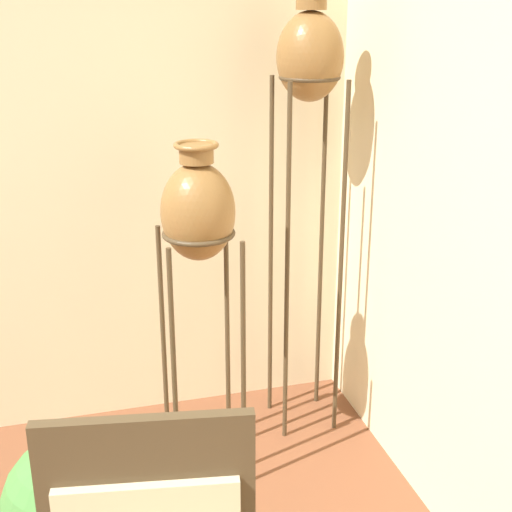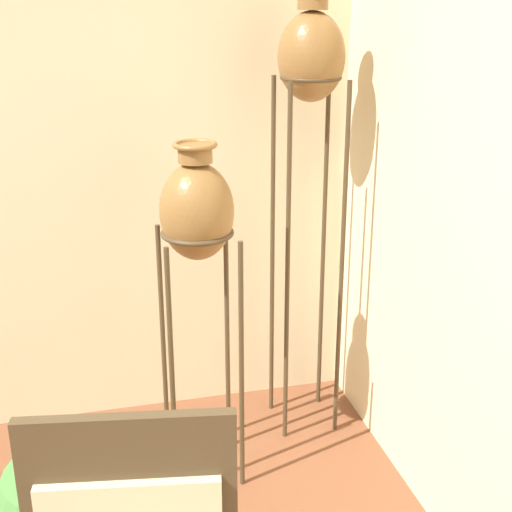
# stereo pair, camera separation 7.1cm
# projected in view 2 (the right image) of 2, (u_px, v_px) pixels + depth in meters

# --- Properties ---
(vase_stand_tall) EXTENTS (0.27, 0.27, 1.94)m
(vase_stand_tall) POSITION_uv_depth(u_px,v_px,m) (311.00, 73.00, 2.87)
(vase_stand_tall) COLOR #473823
(vase_stand_tall) RESTS_ON ground_plane
(vase_stand_medium) EXTENTS (0.29, 0.29, 1.41)m
(vase_stand_medium) POSITION_uv_depth(u_px,v_px,m) (197.00, 218.00, 2.68)
(vase_stand_medium) COLOR #473823
(vase_stand_medium) RESTS_ON ground_plane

